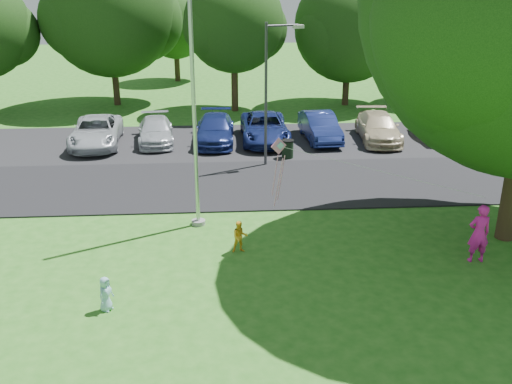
{
  "coord_description": "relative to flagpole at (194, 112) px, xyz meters",
  "views": [
    {
      "loc": [
        -2.67,
        -14.05,
        8.67
      ],
      "look_at": [
        -1.46,
        4.0,
        1.6
      ],
      "focal_mm": 40.0,
      "sensor_mm": 36.0,
      "label": 1
    }
  ],
  "objects": [
    {
      "name": "tree_row",
      "position": [
        5.09,
        19.23,
        1.55
      ],
      "size": [
        64.35,
        11.94,
        10.88
      ],
      "color": "#332316",
      "rests_on": "ground"
    },
    {
      "name": "street_lamp",
      "position": [
        3.24,
        6.61,
        -0.23
      ],
      "size": [
        1.8,
        0.71,
        6.55
      ],
      "rotation": [
        0.0,
        0.0,
        0.3
      ],
      "color": "#3F3F44",
      "rests_on": "ground"
    },
    {
      "name": "trash_can",
      "position": [
        4.16,
        7.48,
        -3.69
      ],
      "size": [
        0.6,
        0.6,
        0.95
      ],
      "rotation": [
        0.0,
        0.0,
        0.39
      ],
      "color": "black",
      "rests_on": "ground"
    },
    {
      "name": "child_yellow",
      "position": [
        1.42,
        -2.27,
        -3.63
      ],
      "size": [
        0.58,
        0.48,
        1.08
      ],
      "primitive_type": "imported",
      "rotation": [
        0.0,
        0.0,
        0.15
      ],
      "color": "yellow",
      "rests_on": "ground"
    },
    {
      "name": "flagpole",
      "position": [
        0.0,
        0.0,
        0.0
      ],
      "size": [
        0.5,
        0.5,
        10.0
      ],
      "color": "#B7BABF",
      "rests_on": "ground"
    },
    {
      "name": "child_blue",
      "position": [
        -2.34,
        -5.47,
        -3.67
      ],
      "size": [
        0.52,
        0.58,
        1.0
      ],
      "primitive_type": "imported",
      "rotation": [
        0.0,
        0.0,
        1.05
      ],
      "color": "#86BCCD",
      "rests_on": "ground"
    },
    {
      "name": "woman",
      "position": [
        8.88,
        -3.42,
        -3.2
      ],
      "size": [
        0.72,
        0.48,
        1.94
      ],
      "primitive_type": "imported",
      "rotation": [
        0.0,
        0.0,
        3.16
      ],
      "color": "#F120AC",
      "rests_on": "ground"
    },
    {
      "name": "parked_cars",
      "position": [
        2.47,
        10.38,
        -3.4
      ],
      "size": [
        20.41,
        5.52,
        1.48
      ],
      "color": "#B2B7BF",
      "rests_on": "ground"
    },
    {
      "name": "park_road",
      "position": [
        3.5,
        4.0,
        -4.14
      ],
      "size": [
        60.0,
        6.0,
        0.06
      ],
      "primitive_type": "cube",
      "color": "black",
      "rests_on": "ground"
    },
    {
      "name": "horizon_trees",
      "position": [
        7.56,
        28.88,
        0.14
      ],
      "size": [
        77.46,
        7.2,
        7.02
      ],
      "color": "#332316",
      "rests_on": "ground"
    },
    {
      "name": "kite",
      "position": [
        2.86,
        -2.11,
        -1.1
      ],
      "size": [
        6.46,
        1.59,
        2.38
      ],
      "rotation": [
        0.0,
        0.0,
        0.37
      ],
      "color": "pink",
      "rests_on": "ground"
    },
    {
      "name": "parking_strip",
      "position": [
        3.5,
        10.5,
        -4.14
      ],
      "size": [
        42.0,
        7.0,
        0.06
      ],
      "primitive_type": "cube",
      "color": "black",
      "rests_on": "ground"
    },
    {
      "name": "ground",
      "position": [
        3.5,
        -5.0,
        -4.17
      ],
      "size": [
        120.0,
        120.0,
        0.0
      ],
      "primitive_type": "plane",
      "color": "#296A1C",
      "rests_on": "ground"
    }
  ]
}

